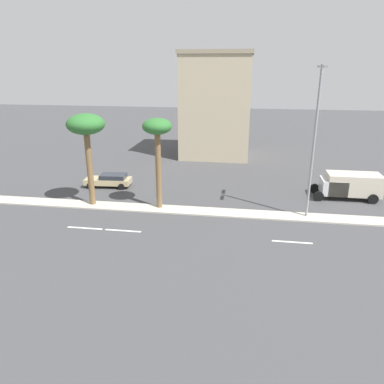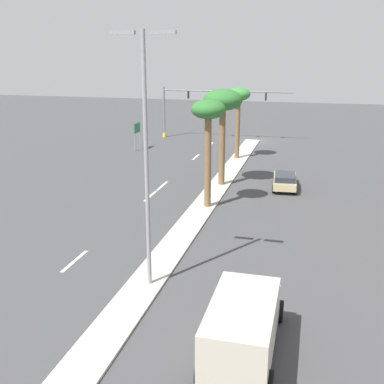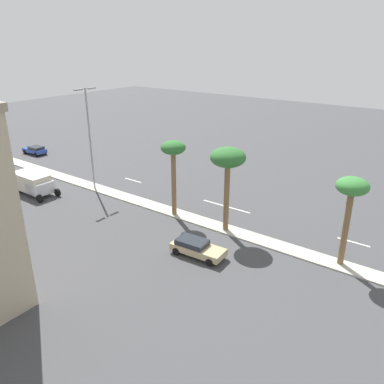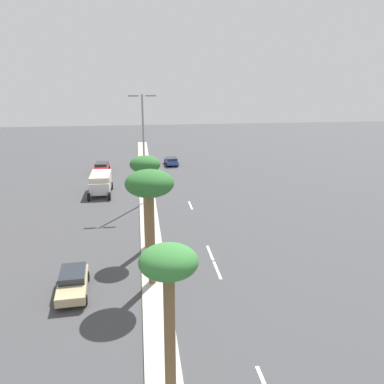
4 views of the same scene
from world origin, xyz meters
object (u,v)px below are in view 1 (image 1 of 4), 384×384
at_px(palm_tree_left, 86,128).
at_px(sedan_tan_right, 109,180).
at_px(commercial_building, 217,105).
at_px(palm_tree_inboard, 157,134).
at_px(street_lamp_right, 315,134).
at_px(box_truck, 348,185).

xyz_separation_m(palm_tree_left, sedan_tan_right, (-5.23, -0.41, -6.10)).
height_order(commercial_building, palm_tree_left, commercial_building).
height_order(palm_tree_left, palm_tree_inboard, palm_tree_left).
bearing_deg(sedan_tan_right, commercial_building, 149.53).
relative_size(palm_tree_inboard, sedan_tan_right, 1.63).
height_order(street_lamp_right, box_truck, street_lamp_right).
relative_size(palm_tree_inboard, street_lamp_right, 0.65).
bearing_deg(palm_tree_inboard, box_truck, 107.10).
bearing_deg(box_truck, sedan_tan_right, -89.90).
relative_size(palm_tree_left, palm_tree_inboard, 1.03).
distance_m(palm_tree_left, sedan_tan_right, 8.05).
xyz_separation_m(commercial_building, box_truck, (15.85, 13.72, -5.47)).
relative_size(commercial_building, street_lamp_right, 1.16).
xyz_separation_m(commercial_building, sedan_tan_right, (15.89, -9.35, -6.07)).
height_order(palm_tree_inboard, sedan_tan_right, palm_tree_inboard).
bearing_deg(palm_tree_inboard, commercial_building, 172.09).
bearing_deg(street_lamp_right, palm_tree_inboard, -90.41).
distance_m(sedan_tan_right, box_truck, 23.08).
bearing_deg(palm_tree_left, commercial_building, 157.05).
bearing_deg(street_lamp_right, palm_tree_left, -89.79).
height_order(commercial_building, street_lamp_right, commercial_building).
height_order(commercial_building, palm_tree_inboard, commercial_building).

